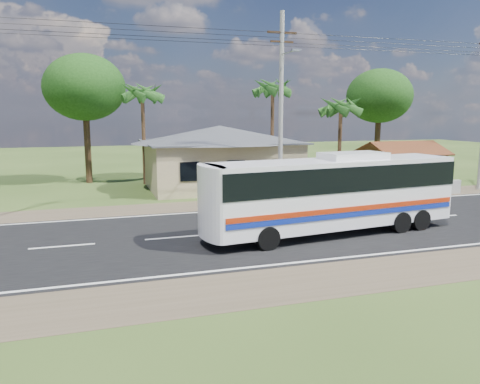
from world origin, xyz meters
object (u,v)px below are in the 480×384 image
object	(u,v)px
coach_bus	(334,188)
person	(413,181)
motorcycle	(313,192)
waiting_shed	(402,150)

from	to	relation	value
coach_bus	person	xyz separation A→B (m)	(10.18, 7.84, -1.19)
motorcycle	person	xyz separation A→B (m)	(7.24, -0.06, 0.40)
waiting_shed	person	world-z (taller)	waiting_shed
motorcycle	person	world-z (taller)	person
waiting_shed	coach_bus	distance (m)	14.57
waiting_shed	coach_bus	xyz separation A→B (m)	(-10.69, -9.88, -0.69)
coach_bus	motorcycle	bearing A→B (deg)	63.08
person	motorcycle	bearing A→B (deg)	-11.72
coach_bus	motorcycle	distance (m)	8.57
waiting_shed	motorcycle	distance (m)	8.32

